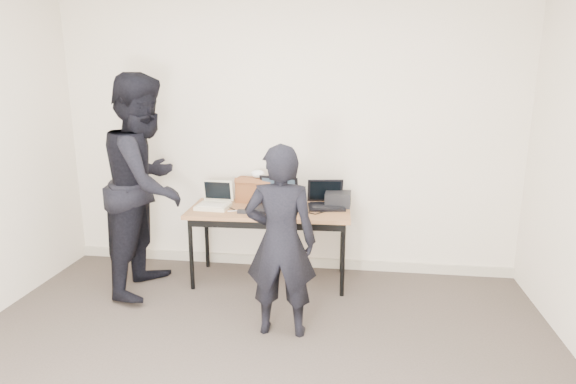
% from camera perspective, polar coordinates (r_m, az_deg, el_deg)
% --- Properties ---
extents(room, '(4.60, 4.60, 2.80)m').
position_cam_1_polar(room, '(2.56, -7.10, 0.23)').
color(room, '#433933').
rests_on(room, ground).
extents(desk, '(1.52, 0.70, 0.72)m').
position_cam_1_polar(desk, '(4.51, -2.22, -2.75)').
color(desk, brown).
rests_on(desk, ground).
extents(laptop_beige, '(0.31, 0.31, 0.24)m').
position_cam_1_polar(laptop_beige, '(4.59, -8.72, -1.21)').
color(laptop_beige, beige).
rests_on(laptop_beige, desk).
extents(laptop_center, '(0.43, 0.42, 0.29)m').
position_cam_1_polar(laptop_center, '(4.49, -1.48, -1.16)').
color(laptop_center, black).
rests_on(laptop_center, desk).
extents(laptop_right, '(0.38, 0.37, 0.25)m').
position_cam_1_polar(laptop_right, '(4.57, 4.52, -1.07)').
color(laptop_right, black).
rests_on(laptop_right, desk).
extents(leather_satchel, '(0.38, 0.22, 0.25)m').
position_cam_1_polar(leather_satchel, '(4.71, -3.93, 0.29)').
color(leather_satchel, brown).
rests_on(leather_satchel, desk).
extents(tissue, '(0.13, 0.10, 0.08)m').
position_cam_1_polar(tissue, '(4.67, -3.59, 2.16)').
color(tissue, white).
rests_on(tissue, leather_satchel).
extents(equipment_box, '(0.24, 0.21, 0.14)m').
position_cam_1_polar(equipment_box, '(4.60, 5.93, -0.84)').
color(equipment_box, black).
rests_on(equipment_box, desk).
extents(power_brick, '(0.09, 0.06, 0.03)m').
position_cam_1_polar(power_brick, '(4.37, -5.46, -2.32)').
color(power_brick, black).
rests_on(power_brick, desk).
extents(cables, '(1.15, 0.35, 0.01)m').
position_cam_1_polar(cables, '(4.50, -1.52, -1.96)').
color(cables, silver).
rests_on(cables, desk).
extents(person_typist, '(0.55, 0.36, 1.47)m').
position_cam_1_polar(person_typist, '(3.59, -0.88, -5.91)').
color(person_typist, black).
rests_on(person_typist, ground).
extents(person_observer, '(0.75, 0.96, 1.96)m').
position_cam_1_polar(person_observer, '(4.49, -16.42, 0.85)').
color(person_observer, black).
rests_on(person_observer, ground).
extents(baseboard, '(4.50, 0.03, 0.10)m').
position_cam_1_polar(baseboard, '(5.06, -0.15, -8.19)').
color(baseboard, '#BDB29C').
rests_on(baseboard, ground).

